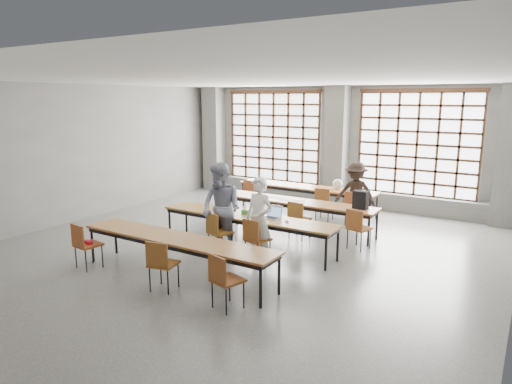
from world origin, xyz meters
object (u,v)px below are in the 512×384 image
chair_mid_centre (298,216)px  chair_near_right (224,276)px  chair_mid_left (226,205)px  student_female (221,209)px  student_back (355,193)px  mouse (287,221)px  chair_back_right (353,205)px  chair_mid_right (357,225)px  green_box (247,212)px  desk_row_a (306,189)px  chair_back_left (251,192)px  laptop_back (355,189)px  laptop_front (273,215)px  plastic_bag (338,184)px  red_pouch (88,242)px  student_male (259,220)px  chair_back_mid (324,201)px  chair_front_right (255,236)px  chair_front_left (217,229)px  desk_row_b (295,203)px  desk_row_d (176,241)px  chair_near_mid (161,261)px  phone (252,217)px  backpack (361,200)px  desk_row_c (247,218)px  chair_near_left (84,241)px

chair_mid_centre → chair_near_right: 3.80m
chair_mid_left → student_female: bearing=-56.8°
student_back → mouse: student_back is taller
chair_back_right → chair_mid_centre: bearing=-110.6°
chair_mid_right → green_box: (-2.05, -1.09, 0.24)m
desk_row_a → chair_back_left: chair_back_left is taller
laptop_back → mouse: bearing=-91.1°
chair_back_left → laptop_front: laptop_front is taller
student_back → laptop_back: size_ratio=4.13×
plastic_bag → red_pouch: 6.61m
chair_mid_centre → student_male: size_ratio=0.53×
plastic_bag → laptop_front: bearing=-90.1°
desk_row_a → chair_back_mid: 1.03m
chair_back_left → laptop_back: 2.88m
chair_mid_left → chair_front_right: (1.97, -1.79, 0.00)m
chair_back_left → chair_front_left: 3.83m
student_back → laptop_back: 0.66m
desk_row_b → chair_front_right: 2.45m
desk_row_b → desk_row_d: (-0.44, -3.75, 0.00)m
desk_row_b → green_box: (-0.27, -1.71, 0.11)m
chair_front_right → desk_row_b: bearing=98.7°
chair_near_right → red_pouch: (-3.18, 0.08, -0.04)m
chair_back_right → chair_back_left: bearing=180.0°
chair_front_right → student_female: student_female is taller
chair_near_mid → student_male: 2.19m
desk_row_d → chair_front_left: size_ratio=4.55×
chair_mid_right → red_pouch: 5.37m
desk_row_b → phone: (-0.04, -1.89, 0.07)m
chair_back_mid → backpack: bearing=-38.7°
chair_near_mid → laptop_front: (0.56, 2.69, 0.25)m
chair_mid_right → phone: (-1.82, -1.27, 0.20)m
desk_row_c → chair_back_left: (-1.75, 2.92, -0.13)m
chair_front_left → mouse: (1.27, 0.61, 0.21)m
chair_back_left → plastic_bag: bearing=16.3°
chair_mid_left → student_back: bearing=35.5°
backpack → mouse: bearing=-111.8°
chair_near_mid → laptop_front: size_ratio=2.28×
green_box → laptop_back: bearing=73.4°
desk_row_d → chair_back_left: chair_back_left is taller
chair_near_left → laptop_back: bearing=64.7°
chair_near_right → chair_mid_centre: bearing=99.8°
chair_mid_left → laptop_back: size_ratio=2.28×
student_female → mouse: student_female is taller
chair_near_right → student_female: 2.63m
chair_mid_left → green_box: 1.74m
desk_row_c → plastic_bag: size_ratio=13.99×
desk_row_c → desk_row_d: bearing=-96.5°
chair_back_left → chair_mid_right: size_ratio=1.00×
chair_back_mid → phone: size_ratio=6.77×
student_back → laptop_front: bearing=-107.4°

